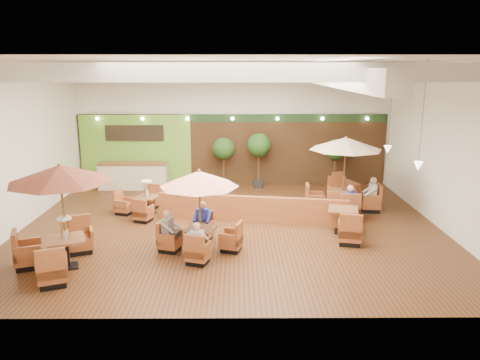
{
  "coord_description": "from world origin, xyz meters",
  "views": [
    {
      "loc": [
        0.2,
        -15.1,
        5.27
      ],
      "look_at": [
        0.3,
        0.5,
        1.5
      ],
      "focal_mm": 35.0,
      "sensor_mm": 36.0,
      "label": 1
    }
  ],
  "objects_px": {
    "table_0": "(59,194)",
    "diner_1": "(202,217)",
    "topiary_1": "(259,147)",
    "diner_3": "(350,199)",
    "table_2": "(345,161)",
    "table_4": "(342,221)",
    "topiary_2": "(335,152)",
    "diner_0": "(198,238)",
    "booth_divider": "(251,209)",
    "diner_2": "(169,227)",
    "diner_4": "(371,191)",
    "service_counter": "(133,176)",
    "topiary_0": "(223,151)",
    "table_5": "(345,191)",
    "table_3": "(142,203)",
    "table_1": "(199,195)"
  },
  "relations": [
    {
      "from": "table_0",
      "to": "diner_0",
      "type": "xyz_separation_m",
      "value": [
        3.57,
        0.23,
        -1.3
      ]
    },
    {
      "from": "diner_0",
      "to": "topiary_0",
      "type": "bearing_deg",
      "value": 102.42
    },
    {
      "from": "topiary_0",
      "to": "table_0",
      "type": "bearing_deg",
      "value": -115.11
    },
    {
      "from": "table_1",
      "to": "topiary_2",
      "type": "distance_m",
      "value": 9.26
    },
    {
      "from": "table_2",
      "to": "table_4",
      "type": "distance_m",
      "value": 2.8
    },
    {
      "from": "topiary_2",
      "to": "diner_0",
      "type": "distance_m",
      "value": 10.04
    },
    {
      "from": "table_2",
      "to": "topiary_0",
      "type": "bearing_deg",
      "value": 146.02
    },
    {
      "from": "topiary_0",
      "to": "diner_4",
      "type": "relative_size",
      "value": 2.63
    },
    {
      "from": "topiary_2",
      "to": "diner_1",
      "type": "height_order",
      "value": "topiary_2"
    },
    {
      "from": "table_4",
      "to": "diner_2",
      "type": "xyz_separation_m",
      "value": [
        -5.42,
        -1.56,
        0.36
      ]
    },
    {
      "from": "table_3",
      "to": "topiary_2",
      "type": "xyz_separation_m",
      "value": [
        7.87,
        3.91,
        1.18
      ]
    },
    {
      "from": "table_2",
      "to": "diner_1",
      "type": "xyz_separation_m",
      "value": [
        -5.03,
        -2.95,
        -1.18
      ]
    },
    {
      "from": "table_3",
      "to": "diner_0",
      "type": "relative_size",
      "value": 3.25
    },
    {
      "from": "table_5",
      "to": "topiary_2",
      "type": "xyz_separation_m",
      "value": [
        -0.08,
        1.87,
        1.29
      ]
    },
    {
      "from": "topiary_2",
      "to": "diner_0",
      "type": "relative_size",
      "value": 2.9
    },
    {
      "from": "service_counter",
      "to": "table_1",
      "type": "xyz_separation_m",
      "value": [
        3.52,
        -7.29,
        1.11
      ]
    },
    {
      "from": "service_counter",
      "to": "diner_1",
      "type": "bearing_deg",
      "value": -61.16
    },
    {
      "from": "diner_1",
      "to": "diner_4",
      "type": "bearing_deg",
      "value": -143.18
    },
    {
      "from": "topiary_1",
      "to": "diner_4",
      "type": "relative_size",
      "value": 2.86
    },
    {
      "from": "table_4",
      "to": "diner_0",
      "type": "relative_size",
      "value": 3.84
    },
    {
      "from": "table_5",
      "to": "topiary_2",
      "type": "distance_m",
      "value": 2.27
    },
    {
      "from": "topiary_0",
      "to": "topiary_1",
      "type": "xyz_separation_m",
      "value": [
        1.56,
        0.0,
        0.14
      ]
    },
    {
      "from": "diner_0",
      "to": "diner_4",
      "type": "xyz_separation_m",
      "value": [
        6.08,
        4.76,
        0.04
      ]
    },
    {
      "from": "service_counter",
      "to": "diner_4",
      "type": "relative_size",
      "value": 3.5
    },
    {
      "from": "service_counter",
      "to": "diner_3",
      "type": "xyz_separation_m",
      "value": [
        8.55,
        -4.48,
        0.19
      ]
    },
    {
      "from": "diner_0",
      "to": "diner_4",
      "type": "bearing_deg",
      "value": 53.72
    },
    {
      "from": "table_0",
      "to": "diner_1",
      "type": "height_order",
      "value": "table_0"
    },
    {
      "from": "diner_1",
      "to": "topiary_2",
      "type": "bearing_deg",
      "value": -118.68
    },
    {
      "from": "table_2",
      "to": "topiary_0",
      "type": "xyz_separation_m",
      "value": [
        -4.55,
        3.64,
        -0.25
      ]
    },
    {
      "from": "topiary_1",
      "to": "diner_0",
      "type": "bearing_deg",
      "value": -103.67
    },
    {
      "from": "table_2",
      "to": "diner_0",
      "type": "height_order",
      "value": "table_2"
    },
    {
      "from": "diner_3",
      "to": "table_5",
      "type": "bearing_deg",
      "value": 78.26
    },
    {
      "from": "table_1",
      "to": "diner_4",
      "type": "relative_size",
      "value": 2.96
    },
    {
      "from": "service_counter",
      "to": "diner_0",
      "type": "relative_size",
      "value": 4.0
    },
    {
      "from": "booth_divider",
      "to": "table_0",
      "type": "distance_m",
      "value": 6.59
    },
    {
      "from": "table_0",
      "to": "diner_4",
      "type": "distance_m",
      "value": 10.93
    },
    {
      "from": "table_0",
      "to": "topiary_1",
      "type": "distance_m",
      "value": 10.29
    },
    {
      "from": "table_2",
      "to": "topiary_1",
      "type": "bearing_deg",
      "value": 134.04
    },
    {
      "from": "topiary_2",
      "to": "diner_1",
      "type": "relative_size",
      "value": 2.82
    },
    {
      "from": "booth_divider",
      "to": "diner_2",
      "type": "xyz_separation_m",
      "value": [
        -2.48,
        -2.67,
        0.29
      ]
    },
    {
      "from": "table_3",
      "to": "topiary_0",
      "type": "height_order",
      "value": "topiary_0"
    },
    {
      "from": "table_4",
      "to": "service_counter",
      "type": "bearing_deg",
      "value": 156.83
    },
    {
      "from": "topiary_1",
      "to": "diner_3",
      "type": "xyz_separation_m",
      "value": [
        2.99,
        -4.68,
        -1.05
      ]
    },
    {
      "from": "topiary_2",
      "to": "diner_4",
      "type": "height_order",
      "value": "topiary_2"
    },
    {
      "from": "topiary_0",
      "to": "diner_3",
      "type": "bearing_deg",
      "value": -45.83
    },
    {
      "from": "service_counter",
      "to": "table_5",
      "type": "bearing_deg",
      "value": -10.43
    },
    {
      "from": "table_3",
      "to": "diner_2",
      "type": "bearing_deg",
      "value": -48.39
    },
    {
      "from": "booth_divider",
      "to": "diner_0",
      "type": "bearing_deg",
      "value": -104.58
    },
    {
      "from": "topiary_0",
      "to": "diner_4",
      "type": "distance_m",
      "value": 6.74
    },
    {
      "from": "topiary_2",
      "to": "diner_1",
      "type": "xyz_separation_m",
      "value": [
        -5.45,
        -6.59,
        -0.87
      ]
    }
  ]
}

